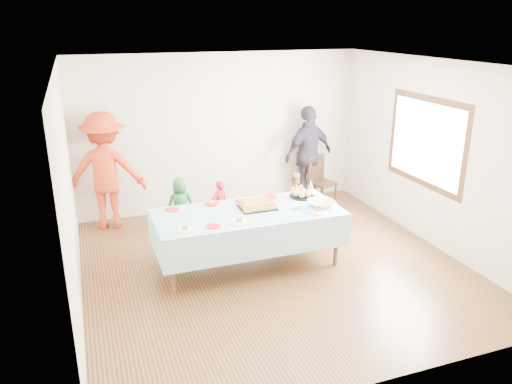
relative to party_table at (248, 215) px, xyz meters
The scene contains 22 objects.
ground 0.80m from the party_table, 27.66° to the right, with size 5.00×5.00×0.00m, color #422713.
room_walls 1.12m from the party_table, 23.43° to the right, with size 5.04×5.04×2.72m.
party_table is the anchor object (origin of this frame).
birthday_cake 0.20m from the party_table, 27.85° to the left, with size 0.49×0.38×0.09m.
rolls_tray 0.97m from the party_table, 17.16° to the left, with size 0.36×0.36×0.11m.
punch_bowl 1.02m from the party_table, ahead, with size 0.36×0.36×0.09m, color silver.
party_hat 1.24m from the party_table, 21.97° to the left, with size 0.11×0.11×0.18m, color silver.
fork_pile 0.66m from the party_table, 12.51° to the right, with size 0.24×0.18×0.07m, color white, non-canonical shape.
plate_red_far_a 1.03m from the party_table, 157.08° to the left, with size 0.19×0.19×0.01m, color red.
plate_red_far_b 0.58m from the party_table, 132.34° to the left, with size 0.20×0.20×0.01m, color red.
plate_red_far_c 0.41m from the party_table, 85.52° to the left, with size 0.17×0.17×0.01m, color red.
plate_red_far_d 0.65m from the party_table, 41.16° to the left, with size 0.20×0.20×0.01m, color red.
plate_red_near 0.66m from the party_table, 149.32° to the right, with size 0.18×0.18×0.01m, color red.
plate_white_left 0.98m from the party_table, 160.31° to the right, with size 0.20×0.20×0.01m, color white.
plate_white_mid 0.39m from the party_table, 126.16° to the right, with size 0.23×0.23×0.01m, color white.
plate_white_right 0.94m from the party_table, 20.68° to the right, with size 0.24×0.24×0.01m, color white.
dining_chair 2.70m from the party_table, 42.46° to the left, with size 0.50×0.50×0.90m.
toddler_left 1.38m from the party_table, 90.89° to the left, with size 0.30×0.19×0.81m, color red.
toddler_mid 1.60m from the party_table, 113.68° to the left, with size 0.43×0.28×0.88m, color #226732.
toddler_right 1.88m from the party_table, 46.65° to the left, with size 0.39×0.31×0.81m, color tan.
adult_left 2.65m from the party_table, 129.46° to the left, with size 1.21×0.70×1.88m, color #BD3917.
adult_right 2.76m from the party_table, 47.74° to the left, with size 1.04×0.43×1.78m, color #322D3E.
Camera 1 is at (-2.30, -5.70, 3.21)m, focal length 35.00 mm.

